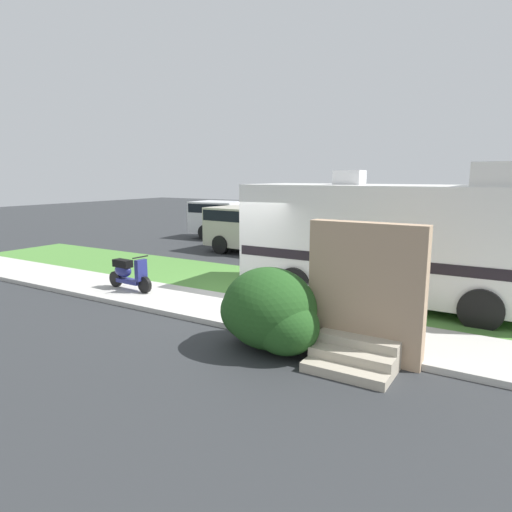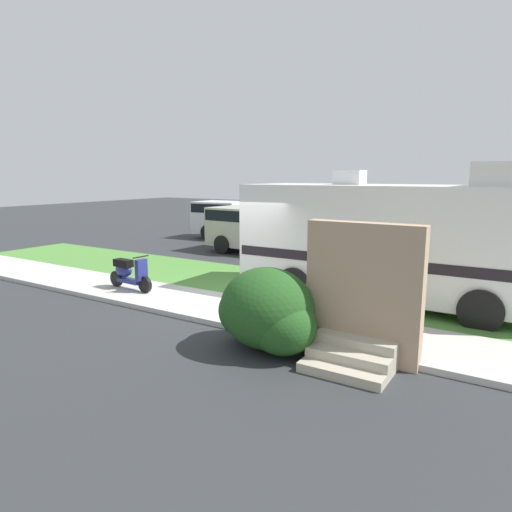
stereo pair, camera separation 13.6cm
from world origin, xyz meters
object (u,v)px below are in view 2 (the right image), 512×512
object	(u,v)px
bottle_green	(407,339)
bicycle	(290,303)
motorhome_rv	(394,238)
scooter	(128,273)
pickup_truck_far	(237,220)
pickup_truck_near	(257,229)

from	to	relation	value
bottle_green	bicycle	bearing A→B (deg)	176.50
motorhome_rv	bicycle	distance (m)	3.43
scooter	pickup_truck_far	size ratio (longest dim) A/B	0.29
bicycle	bottle_green	size ratio (longest dim) A/B	5.63
pickup_truck_near	pickup_truck_far	xyz separation A→B (m)	(-2.98, 2.90, 0.00)
bicycle	pickup_truck_far	distance (m)	13.34
pickup_truck_near	pickup_truck_far	bearing A→B (deg)	135.74
bicycle	pickup_truck_near	bearing A→B (deg)	126.41
bicycle	pickup_truck_near	xyz separation A→B (m)	(-5.47, 7.42, 0.50)
pickup_truck_near	bottle_green	xyz separation A→B (m)	(7.95, -7.57, -0.74)
pickup_truck_near	scooter	bearing A→B (deg)	-86.14
scooter	bicycle	world-z (taller)	scooter
bicycle	bottle_green	xyz separation A→B (m)	(2.48, -0.15, -0.25)
pickup_truck_near	bottle_green	distance (m)	11.00
scooter	bottle_green	world-z (taller)	scooter
pickup_truck_far	pickup_truck_near	bearing A→B (deg)	-44.26
motorhome_rv	bottle_green	bearing A→B (deg)	-69.72
motorhome_rv	bottle_green	distance (m)	3.59
scooter	pickup_truck_far	world-z (taller)	pickup_truck_far
scooter	bicycle	distance (m)	4.97
bicycle	bottle_green	world-z (taller)	bicycle
scooter	pickup_truck_far	xyz separation A→B (m)	(-3.48, 10.29, 0.42)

